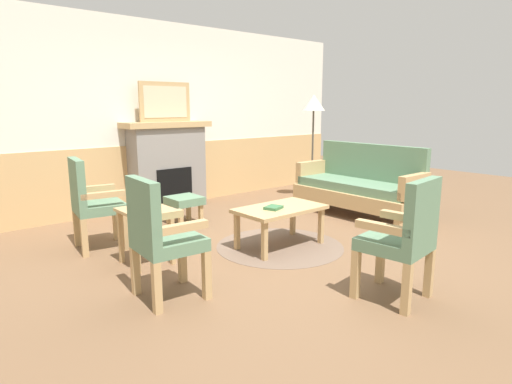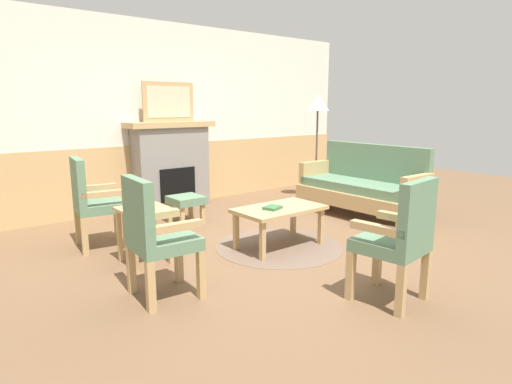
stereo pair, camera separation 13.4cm
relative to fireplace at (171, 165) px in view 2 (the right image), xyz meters
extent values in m
plane|color=brown|center=(0.00, -2.35, -0.65)|extent=(14.00, 14.00, 0.00)
cube|color=silver|center=(0.00, 0.25, 0.70)|extent=(7.20, 0.12, 2.70)
cube|color=tan|center=(0.00, 0.18, -0.18)|extent=(7.20, 0.02, 0.95)
cube|color=gray|center=(0.00, 0.00, -0.05)|extent=(1.10, 0.36, 1.20)
cube|color=black|center=(0.00, -0.19, -0.27)|extent=(0.56, 0.02, 0.48)
cube|color=tan|center=(0.00, 0.00, 0.59)|extent=(1.30, 0.44, 0.08)
cube|color=tan|center=(0.00, 0.00, 0.91)|extent=(0.80, 0.03, 0.56)
cube|color=beige|center=(0.00, -0.02, 0.91)|extent=(0.68, 0.01, 0.44)
cube|color=tan|center=(1.48, -1.24, -0.57)|extent=(0.08, 0.08, 0.16)
cube|color=tan|center=(1.48, -2.92, -0.57)|extent=(0.08, 0.08, 0.16)
cube|color=tan|center=(2.08, -1.24, -0.57)|extent=(0.08, 0.08, 0.16)
cube|color=tan|center=(2.08, -2.92, -0.57)|extent=(0.08, 0.08, 0.16)
cube|color=tan|center=(1.78, -2.08, -0.39)|extent=(0.70, 1.80, 0.20)
cube|color=#5B7F60|center=(1.78, -2.08, -0.23)|extent=(0.60, 1.70, 0.12)
cube|color=#5B7F60|center=(2.08, -2.08, 0.08)|extent=(0.10, 1.70, 0.50)
cube|color=tan|center=(1.78, -1.23, -0.12)|extent=(0.60, 0.10, 0.30)
cube|color=tan|center=(1.78, -2.93, -0.12)|extent=(0.60, 0.10, 0.30)
cube|color=tan|center=(-0.40, -2.59, -0.45)|extent=(0.05, 0.05, 0.40)
cube|color=tan|center=(0.44, -2.59, -0.45)|extent=(0.05, 0.05, 0.40)
cube|color=tan|center=(-0.40, -2.15, -0.45)|extent=(0.05, 0.05, 0.40)
cube|color=tan|center=(0.44, -2.15, -0.45)|extent=(0.05, 0.05, 0.40)
cube|color=tan|center=(0.02, -2.37, -0.23)|extent=(0.96, 0.56, 0.04)
cylinder|color=brown|center=(0.02, -2.37, -0.65)|extent=(1.39, 1.39, 0.01)
cube|color=#33663D|center=(-0.09, -2.39, -0.20)|extent=(0.22, 0.20, 0.03)
cube|color=tan|center=(-0.43, -1.06, -0.52)|extent=(0.05, 0.05, 0.26)
cube|color=tan|center=(-0.13, -1.06, -0.52)|extent=(0.05, 0.05, 0.26)
cube|color=tan|center=(-0.43, -0.76, -0.52)|extent=(0.05, 0.05, 0.26)
cube|color=tan|center=(-0.13, -0.76, -0.52)|extent=(0.05, 0.05, 0.26)
cube|color=#5B7F60|center=(-0.28, -0.91, -0.34)|extent=(0.40, 0.40, 0.10)
cube|color=tan|center=(-1.24, -0.98, -0.45)|extent=(0.07, 0.07, 0.40)
cube|color=tan|center=(-1.30, -1.40, -0.45)|extent=(0.07, 0.07, 0.40)
cube|color=tan|center=(-1.65, -0.92, -0.45)|extent=(0.07, 0.07, 0.40)
cube|color=tan|center=(-1.71, -1.34, -0.45)|extent=(0.07, 0.07, 0.40)
cube|color=#5B7F60|center=(-1.47, -1.16, -0.20)|extent=(0.55, 0.55, 0.10)
cube|color=#5B7F60|center=(-1.67, -1.13, 0.09)|extent=(0.15, 0.49, 0.48)
cube|color=tan|center=(-1.44, -0.96, -0.03)|extent=(0.45, 0.13, 0.06)
cube|color=tan|center=(-1.51, -1.36, -0.03)|extent=(0.45, 0.13, 0.06)
cube|color=tan|center=(-1.29, -2.52, -0.45)|extent=(0.06, 0.06, 0.40)
cube|color=tan|center=(-1.32, -2.94, -0.45)|extent=(0.06, 0.06, 0.40)
cube|color=tan|center=(-1.71, -2.49, -0.45)|extent=(0.06, 0.06, 0.40)
cube|color=tan|center=(-1.74, -2.91, -0.45)|extent=(0.06, 0.06, 0.40)
cube|color=#5B7F60|center=(-1.52, -2.72, -0.20)|extent=(0.51, 0.51, 0.10)
cube|color=#5B7F60|center=(-1.72, -2.70, 0.09)|extent=(0.11, 0.48, 0.48)
cube|color=tan|center=(-1.50, -2.51, -0.03)|extent=(0.44, 0.10, 0.06)
cube|color=tan|center=(-1.53, -2.92, -0.03)|extent=(0.44, 0.10, 0.06)
cube|color=tan|center=(-0.42, -3.70, -0.45)|extent=(0.07, 0.07, 0.40)
cube|color=tan|center=(0.00, -3.65, -0.45)|extent=(0.07, 0.07, 0.40)
cube|color=tan|center=(-0.37, -4.12, -0.45)|extent=(0.07, 0.07, 0.40)
cube|color=tan|center=(0.05, -4.07, -0.45)|extent=(0.07, 0.07, 0.40)
cube|color=#5B7F60|center=(-0.18, -3.88, -0.20)|extent=(0.53, 0.53, 0.10)
cube|color=#5B7F60|center=(-0.16, -4.08, 0.09)|extent=(0.49, 0.14, 0.48)
cube|color=tan|center=(-0.39, -3.91, -0.03)|extent=(0.12, 0.45, 0.06)
cube|color=tan|center=(0.02, -3.86, -0.03)|extent=(0.12, 0.45, 0.06)
cube|color=tan|center=(-1.50, -1.73, -0.39)|extent=(0.04, 0.04, 0.52)
cube|color=tan|center=(-1.14, -1.73, -0.39)|extent=(0.04, 0.04, 0.52)
cube|color=tan|center=(-1.50, -2.09, -0.39)|extent=(0.04, 0.04, 0.52)
cube|color=tan|center=(-1.14, -2.09, -0.39)|extent=(0.04, 0.04, 0.52)
cube|color=tan|center=(-1.32, -1.91, -0.12)|extent=(0.44, 0.44, 0.03)
cylinder|color=#332D28|center=(2.14, -0.91, -0.64)|extent=(0.24, 0.24, 0.03)
cylinder|color=#4C473D|center=(2.14, -0.91, 0.08)|extent=(0.03, 0.03, 1.40)
cone|color=beige|center=(2.14, -0.91, 0.90)|extent=(0.36, 0.36, 0.25)
camera|label=1|loc=(-3.12, -5.64, 0.86)|focal=30.37mm
camera|label=2|loc=(-3.02, -5.73, 0.86)|focal=30.37mm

